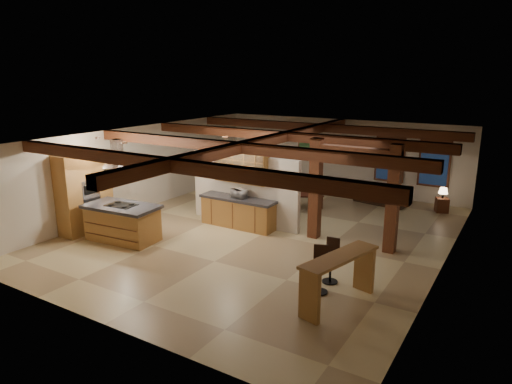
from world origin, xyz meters
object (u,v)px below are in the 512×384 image
Objects in this scene: dining_table at (287,200)px; sofa at (381,196)px; kitchen_island at (123,222)px; bar_counter at (339,272)px.

dining_table is 3.54m from sofa.
sofa is (2.64, 2.35, -0.02)m from dining_table.
kitchen_island is 1.17× the size of sofa.
sofa is at bearing 100.45° from bar_counter.
dining_table reaches higher than sofa.
kitchen_island is at bearing 65.87° from sofa.
dining_table is 0.90× the size of sofa.
bar_counter reaches higher than sofa.
sofa is (5.18, 7.59, -0.25)m from kitchen_island.
kitchen_island reaches higher than sofa.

